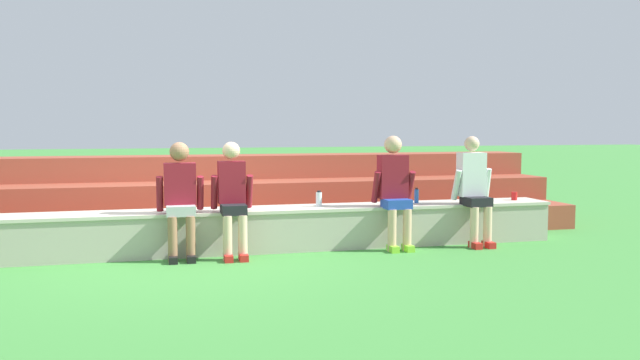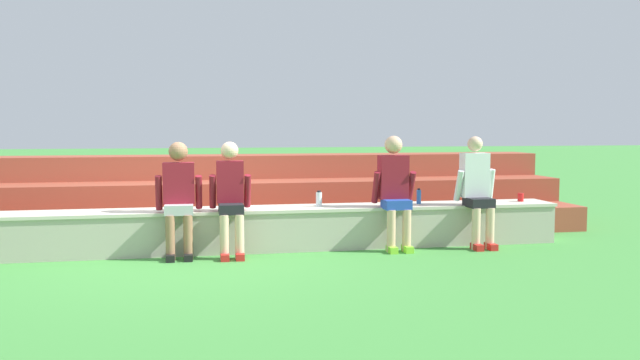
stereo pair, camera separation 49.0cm
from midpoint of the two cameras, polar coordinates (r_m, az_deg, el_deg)
The scene contains 10 objects.
ground_plane at distance 7.93m, azimuth -9.87°, elevation -6.76°, with size 80.00×80.00×0.00m, color #428E3D.
stone_seating_wall at distance 8.16m, azimuth -9.94°, elevation -4.38°, with size 9.77×0.62×0.54m.
brick_bleachers at distance 10.02m, azimuth -10.15°, elevation -1.84°, with size 11.73×2.31×1.11m.
person_far_left at distance 7.81m, azimuth -10.71°, elevation -1.26°, with size 0.55×0.51×1.39m.
person_left_of_center at distance 7.80m, azimuth -6.19°, elevation -1.35°, with size 0.50×0.57×1.39m.
person_center at distance 8.27m, azimuth 8.36°, elevation -0.67°, with size 0.55×0.53×1.46m.
person_right_of_center at distance 8.68m, azimuth 15.38°, elevation -0.71°, with size 0.53×0.54×1.45m.
water_bottle_near_right at distance 8.74m, azimuth 10.39°, elevation -1.46°, with size 0.06×0.06×0.21m.
water_bottle_near_left at distance 8.32m, azimuth 1.59°, elevation -1.70°, with size 0.08×0.08×0.21m.
plastic_cup_left_end at distance 9.37m, azimuth 18.87°, elevation -1.47°, with size 0.08×0.08×0.11m, color red.
Camera 2 is at (0.11, -7.82, 1.58)m, focal length 35.94 mm.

